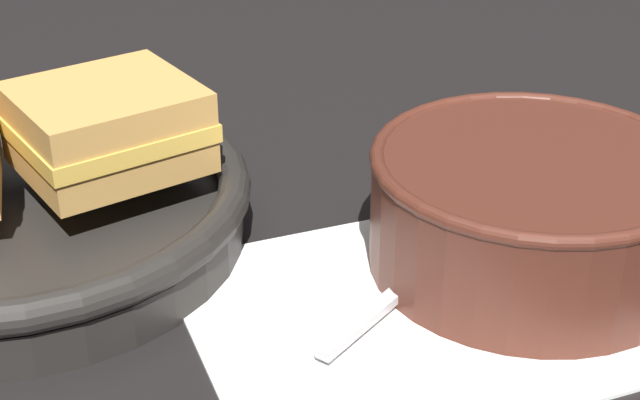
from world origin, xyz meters
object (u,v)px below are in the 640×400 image
(soup_bowl, at_px, (531,204))
(skillet, at_px, (16,212))
(sandwich_near_right, at_px, (107,127))
(spoon, at_px, (434,263))

(soup_bowl, xyz_separation_m, skillet, (-0.23, 0.15, -0.02))
(skillet, bearing_deg, sandwich_near_right, -10.48)
(soup_bowl, xyz_separation_m, sandwich_near_right, (-0.18, 0.14, 0.03))
(spoon, relative_size, sandwich_near_right, 1.30)
(soup_bowl, distance_m, skillet, 0.28)
(skillet, distance_m, sandwich_near_right, 0.07)
(soup_bowl, relative_size, spoon, 1.26)
(skillet, height_order, sandwich_near_right, sandwich_near_right)
(sandwich_near_right, bearing_deg, skillet, 169.52)
(spoon, distance_m, skillet, 0.23)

